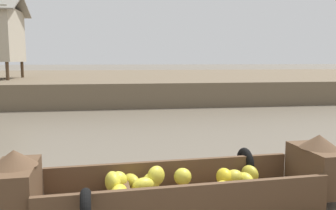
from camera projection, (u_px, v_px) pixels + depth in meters
ground_plane at (147, 124)px, 11.19m from camera, size 300.00×300.00×0.00m
riverbank_strip at (130, 82)px, 24.35m from camera, size 160.00×20.00×1.06m
banana_boat at (180, 186)px, 4.76m from camera, size 4.80×1.98×0.95m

